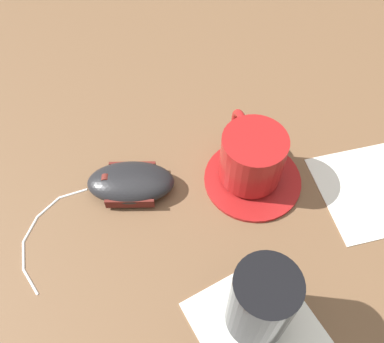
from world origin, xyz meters
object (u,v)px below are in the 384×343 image
coffee_cup (252,156)px  computer_mouse (131,182)px  saucer (251,178)px  drinking_glass (261,302)px

coffee_cup → computer_mouse: size_ratio=0.79×
saucer → coffee_cup: bearing=-119.1°
saucer → computer_mouse: size_ratio=1.01×
saucer → computer_mouse: (0.11, -0.12, 0.01)m
drinking_glass → coffee_cup: bearing=-145.9°
coffee_cup → computer_mouse: 0.16m
coffee_cup → drinking_glass: drinking_glass is taller
saucer → drinking_glass: drinking_glass is taller
computer_mouse → drinking_glass: size_ratio=1.22×
saucer → drinking_glass: (0.15, 0.10, 0.05)m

